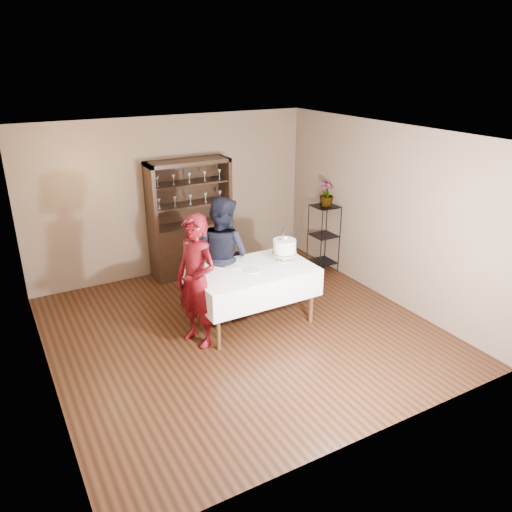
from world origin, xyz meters
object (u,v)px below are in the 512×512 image
object	(u,v)px
man	(222,256)
cake	(284,248)
cake_table	(252,282)
woman	(196,281)
china_hutch	(191,236)
potted_plant	(327,194)
plant_etagere	(324,235)

from	to	relation	value
man	cake	distance (m)	0.91
cake_table	woman	bearing A→B (deg)	-173.42
cake	cake_table	bearing A→B (deg)	-177.35
china_hutch	man	xyz separation A→B (m)	(-0.16, -1.60, 0.23)
potted_plant	china_hutch	bearing A→B (deg)	153.01
cake_table	woman	world-z (taller)	woman
potted_plant	cake	bearing A→B (deg)	-145.15
plant_etagere	potted_plant	size ratio (longest dim) A/B	2.80
plant_etagere	man	world-z (taller)	man
potted_plant	woman	bearing A→B (deg)	-158.11
china_hutch	cake_table	world-z (taller)	china_hutch
plant_etagere	potted_plant	xyz separation A→B (m)	(0.01, -0.01, 0.75)
china_hutch	cake_table	xyz separation A→B (m)	(0.04, -2.14, -0.02)
woman	man	size ratio (longest dim) A/B	1.00
cake_table	man	size ratio (longest dim) A/B	0.95
china_hutch	cake	bearing A→B (deg)	-74.58
cake_table	potted_plant	bearing A→B (deg)	27.69
china_hutch	man	size ratio (longest dim) A/B	1.12
cake	china_hutch	bearing A→B (deg)	105.42
cake_table	potted_plant	size ratio (longest dim) A/B	3.96
china_hutch	plant_etagere	bearing A→B (deg)	-26.83
plant_etagere	man	distance (m)	2.32
cake_table	cake	distance (m)	0.67
plant_etagere	man	size ratio (longest dim) A/B	0.67
plant_etagere	cake_table	distance (m)	2.31
plant_etagere	cake	xyz separation A→B (m)	(-1.50, -1.06, 0.40)
cake_table	man	world-z (taller)	man
cake_table	china_hutch	bearing A→B (deg)	91.15
cake	potted_plant	xyz separation A→B (m)	(1.50, 1.05, 0.35)
plant_etagere	potted_plant	bearing A→B (deg)	-58.52
china_hutch	cake_table	distance (m)	2.14
man	china_hutch	bearing A→B (deg)	-35.06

